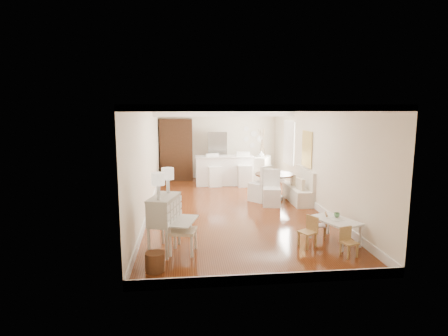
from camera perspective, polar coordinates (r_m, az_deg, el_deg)
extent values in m
plane|color=brown|center=(10.37, 1.32, -6.10)|extent=(9.00, 9.00, 0.00)
cube|color=white|center=(9.99, 1.38, 9.57)|extent=(4.50, 9.00, 0.04)
cube|color=#EEE3CA|center=(14.53, -0.93, 4.01)|extent=(4.50, 0.04, 2.80)
cube|color=#EEE3CA|center=(5.73, 7.15, -4.59)|extent=(4.50, 0.04, 2.80)
cube|color=#EEE3CA|center=(10.05, -11.49, 1.37)|extent=(0.04, 9.00, 2.80)
cube|color=#EEE3CA|center=(10.61, 13.50, 1.72)|extent=(0.04, 9.00, 2.80)
cube|color=white|center=(12.17, 0.03, 8.71)|extent=(4.50, 0.45, 0.36)
cube|color=tan|center=(11.05, 12.49, 2.84)|extent=(0.04, 0.84, 1.04)
cube|color=white|center=(12.86, 9.89, 3.83)|extent=(0.04, 1.10, 1.40)
cylinder|color=#381E11|center=(14.42, -5.71, 5.72)|extent=(0.30, 0.03, 0.30)
cylinder|color=white|center=(9.49, 1.77, 9.27)|extent=(0.36, 0.36, 0.08)
cube|color=beige|center=(7.33, -9.08, -8.40)|extent=(1.06, 1.07, 1.09)
cube|color=white|center=(7.24, -6.29, -9.37)|extent=(0.61, 0.61, 0.91)
cylinder|color=brown|center=(6.65, -10.51, -13.88)|extent=(0.36, 0.36, 0.33)
cube|color=white|center=(8.10, 16.53, -9.18)|extent=(0.93, 1.13, 0.49)
cube|color=tan|center=(7.71, 12.60, -9.45)|extent=(0.41, 0.41, 0.62)
cube|color=olive|center=(8.32, 14.45, -8.40)|extent=(0.32, 0.32, 0.54)
cube|color=tan|center=(7.47, 18.54, -10.66)|extent=(0.33, 0.33, 0.55)
cube|color=silver|center=(11.15, 11.20, -2.58)|extent=(0.52, 1.60, 0.98)
cylinder|color=#452816|center=(11.31, 7.66, -2.81)|extent=(1.52, 1.52, 0.79)
cube|color=white|center=(10.55, 7.28, -3.07)|extent=(0.56, 0.58, 1.01)
cube|color=silver|center=(11.05, 5.53, -2.31)|extent=(0.73, 0.73, 1.07)
cube|color=white|center=(13.27, 0.05, -0.36)|extent=(2.05, 0.65, 1.03)
cube|color=white|center=(13.02, -1.54, -0.34)|extent=(0.54, 0.54, 1.13)
cube|color=silver|center=(13.02, 3.08, -0.22)|extent=(0.50, 0.50, 1.19)
cube|color=#381E11|center=(14.18, -7.27, 2.79)|extent=(1.20, 0.60, 2.30)
imported|color=silver|center=(14.27, 0.40, 1.89)|extent=(0.75, 0.65, 1.80)
cube|color=silver|center=(13.62, 5.76, -0.28)|extent=(0.84, 1.11, 0.97)
imported|color=#599961|center=(8.18, 16.81, -6.87)|extent=(0.15, 0.15, 0.09)
imported|color=silver|center=(13.52, 5.68, 2.17)|extent=(0.21, 0.21, 0.20)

